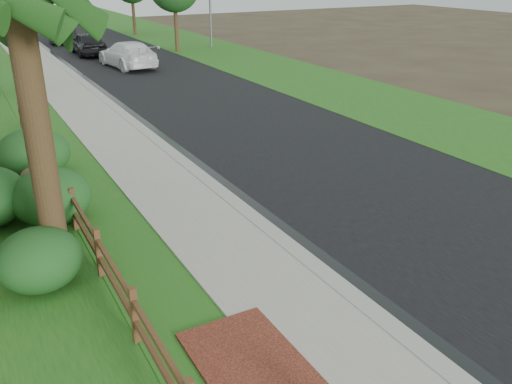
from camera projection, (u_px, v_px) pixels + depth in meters
ground at (325, 297)px, 10.44m from camera, size 120.00×120.00×0.00m
road at (104, 49)px, 40.73m from camera, size 8.00×90.00×0.02m
curb at (45, 52)px, 38.85m from camera, size 0.40×90.00×0.12m
wet_gutter at (50, 52)px, 39.02m from camera, size 0.50×90.00×0.00m
sidewalk at (26, 54)px, 38.27m from camera, size 2.20×90.00×0.10m
verge_far at (189, 43)px, 43.79m from camera, size 6.00×90.00×0.04m
brick_patch at (249, 363)px, 8.64m from camera, size 1.60×2.40×0.11m
ranch_fence at (64, 190)px, 13.77m from camera, size 0.12×16.92×1.10m
white_suv at (128, 54)px, 33.17m from camera, size 2.75×5.59×1.56m
dark_car_mid at (88, 43)px, 37.68m from camera, size 2.00×4.69×1.58m
dark_car_far at (63, 34)px, 43.52m from camera, size 2.84×4.51×1.40m
boulder at (40, 176)px, 15.37m from camera, size 1.32×1.17×0.73m
shrub_a at (39, 260)px, 10.53m from camera, size 1.76×1.76×1.23m
shrub_c at (52, 197)px, 13.20m from camera, size 2.15×2.15×1.38m
shrub_d at (33, 154)px, 16.05m from camera, size 2.71×2.71×1.46m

